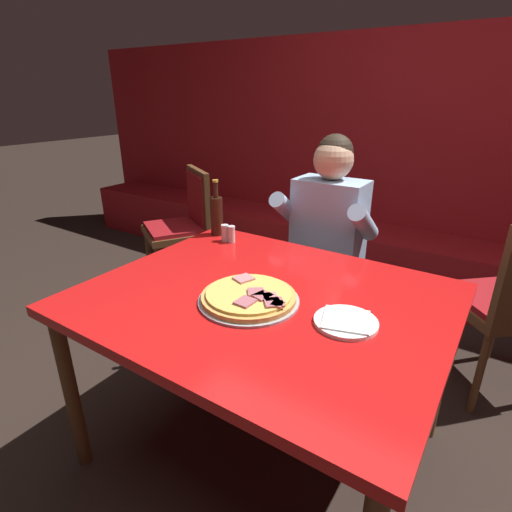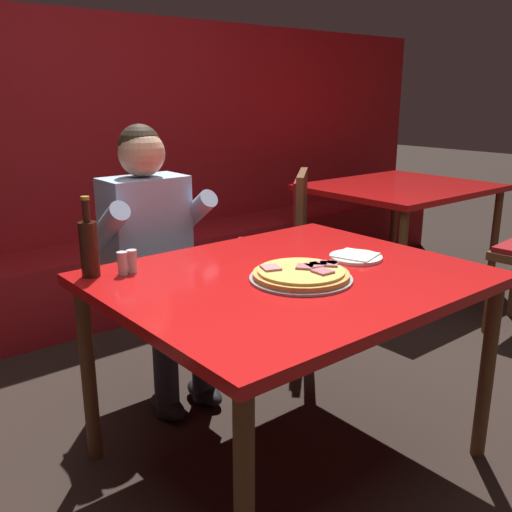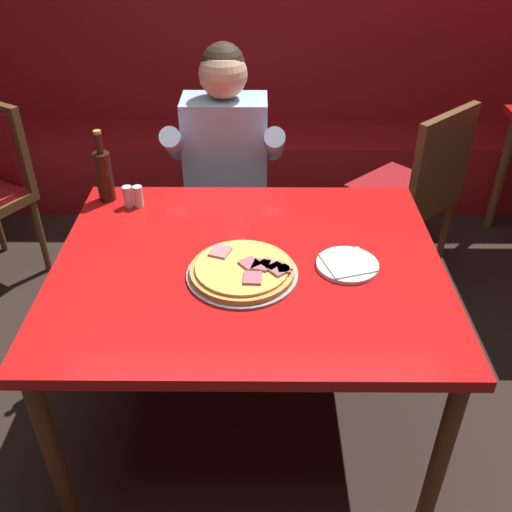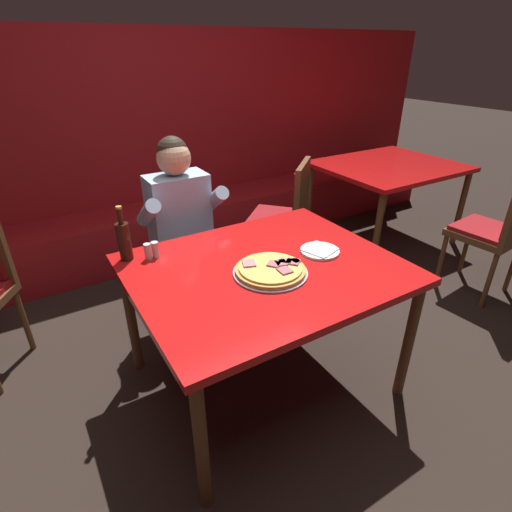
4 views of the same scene
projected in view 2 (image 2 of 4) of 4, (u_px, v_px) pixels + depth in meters
ground_plane at (287, 455)px, 2.30m from camera, size 24.00×24.00×0.00m
booth_wall_panel at (60, 166)px, 3.65m from camera, size 6.80×0.16×1.90m
booth_bench at (90, 285)px, 3.62m from camera, size 6.46×0.48×0.46m
main_dining_table at (290, 292)px, 2.11m from camera, size 1.32×1.09×0.77m
pizza at (301, 275)px, 2.02m from camera, size 0.37×0.37×0.05m
plate_white_paper at (356, 257)px, 2.27m from camera, size 0.21×0.21×0.02m
beer_bottle at (89, 247)px, 2.03m from camera, size 0.07×0.07×0.29m
shaker_black_pepper at (122, 264)px, 2.07m from camera, size 0.04×0.04×0.09m
shaker_oregano at (132, 262)px, 2.09m from camera, size 0.04×0.04×0.09m
diner_seated_blue_shirt at (156, 252)px, 2.60m from camera, size 0.53×0.53×1.27m
dining_chair_near_right at (280, 240)px, 3.35m from camera, size 0.62×0.62×0.97m
background_dining_table at (400, 195)px, 4.12m from camera, size 1.25×1.04×0.77m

